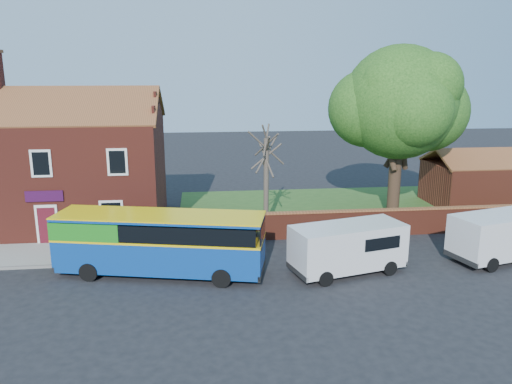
{
  "coord_description": "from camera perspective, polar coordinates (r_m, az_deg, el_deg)",
  "views": [
    {
      "loc": [
        1.49,
        -19.98,
        9.39
      ],
      "look_at": [
        4.33,
        5.0,
        3.31
      ],
      "focal_mm": 35.0,
      "sensor_mm": 36.0,
      "label": 1
    }
  ],
  "objects": [
    {
      "name": "bare_tree",
      "position": [
        30.2,
        1.17,
        1.58
      ],
      "size": [
        2.27,
        2.7,
        6.05
      ],
      "color": "#4C4238",
      "rests_on": "ground"
    },
    {
      "name": "kerb",
      "position": [
        27.09,
        -24.53,
        -7.82
      ],
      "size": [
        18.0,
        0.15,
        0.14
      ],
      "primitive_type": "cube",
      "color": "slate",
      "rests_on": "ground"
    },
    {
      "name": "large_tree",
      "position": [
        33.54,
        16.08,
        9.43
      ],
      "size": [
        9.09,
        7.2,
        11.09
      ],
      "color": "black",
      "rests_on": "ground"
    },
    {
      "name": "ground",
      "position": [
        22.13,
        -9.94,
        -11.74
      ],
      "size": [
        120.0,
        120.0,
        0.0
      ],
      "primitive_type": "plane",
      "color": "black",
      "rests_on": "ground"
    },
    {
      "name": "grass_strip",
      "position": [
        36.17,
        12.32,
        -1.75
      ],
      "size": [
        26.0,
        12.0,
        0.04
      ],
      "primitive_type": "cube",
      "color": "#426B28",
      "rests_on": "ground"
    },
    {
      "name": "boundary_wall",
      "position": [
        30.56,
        15.96,
        -3.25
      ],
      "size": [
        22.0,
        0.38,
        1.6
      ],
      "color": "maroon",
      "rests_on": "ground"
    },
    {
      "name": "van_far",
      "position": [
        28.33,
        26.5,
        -4.35
      ],
      "size": [
        5.91,
        3.58,
        2.43
      ],
      "rotation": [
        0.0,
        0.0,
        0.26
      ],
      "color": "silver",
      "rests_on": "ground"
    },
    {
      "name": "van_near",
      "position": [
        24.2,
        10.47,
        -6.11
      ],
      "size": [
        5.76,
        3.44,
        2.37
      ],
      "rotation": [
        0.0,
        0.0,
        0.26
      ],
      "color": "silver",
      "rests_on": "ground"
    },
    {
      "name": "bus",
      "position": [
        23.99,
        -11.59,
        -5.43
      ],
      "size": [
        10.01,
        4.56,
        2.96
      ],
      "rotation": [
        0.0,
        0.0,
        -0.23
      ],
      "color": "navy",
      "rests_on": "ground"
    },
    {
      "name": "pavement",
      "position": [
        28.66,
        -23.48,
        -6.58
      ],
      "size": [
        18.0,
        3.5,
        0.12
      ],
      "primitive_type": "cube",
      "color": "gray",
      "rests_on": "ground"
    },
    {
      "name": "shop_building",
      "position": [
        33.15,
        -21.26,
        2.27
      ],
      "size": [
        12.3,
        8.13,
        10.5
      ],
      "color": "maroon",
      "rests_on": "ground"
    },
    {
      "name": "outbuilding",
      "position": [
        39.61,
        24.87,
        0.99
      ],
      "size": [
        8.2,
        5.06,
        4.17
      ],
      "color": "maroon",
      "rests_on": "ground"
    }
  ]
}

